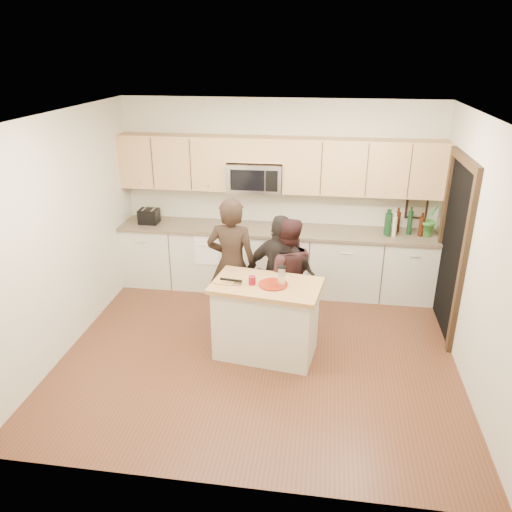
# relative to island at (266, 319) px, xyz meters

# --- Properties ---
(floor) EXTENTS (4.50, 4.50, 0.00)m
(floor) POSITION_rel_island_xyz_m (-0.08, 0.03, -0.45)
(floor) COLOR #59321E
(floor) RESTS_ON ground
(room_shell) EXTENTS (4.52, 4.02, 2.71)m
(room_shell) POSITION_rel_island_xyz_m (-0.08, 0.03, 1.28)
(room_shell) COLOR beige
(room_shell) RESTS_ON ground
(back_cabinetry) EXTENTS (4.50, 0.66, 0.94)m
(back_cabinetry) POSITION_rel_island_xyz_m (-0.08, 1.72, 0.02)
(back_cabinetry) COLOR beige
(back_cabinetry) RESTS_ON ground
(upper_cabinetry) EXTENTS (4.50, 0.33, 0.75)m
(upper_cabinetry) POSITION_rel_island_xyz_m (-0.05, 1.86, 1.39)
(upper_cabinetry) COLOR tan
(upper_cabinetry) RESTS_ON ground
(microwave) EXTENTS (0.76, 0.41, 0.40)m
(microwave) POSITION_rel_island_xyz_m (-0.39, 1.83, 1.20)
(microwave) COLOR silver
(microwave) RESTS_ON ground
(doorway) EXTENTS (0.06, 1.25, 2.20)m
(doorway) POSITION_rel_island_xyz_m (2.15, 0.93, 0.70)
(doorway) COLOR black
(doorway) RESTS_ON ground
(framed_picture) EXTENTS (0.30, 0.03, 0.38)m
(framed_picture) POSITION_rel_island_xyz_m (1.87, 2.01, 0.83)
(framed_picture) COLOR black
(framed_picture) RESTS_ON ground
(dish_towel) EXTENTS (0.34, 0.60, 0.48)m
(dish_towel) POSITION_rel_island_xyz_m (-1.03, 1.53, 0.35)
(dish_towel) COLOR white
(dish_towel) RESTS_ON ground
(island) EXTENTS (1.29, 0.86, 0.90)m
(island) POSITION_rel_island_xyz_m (0.00, 0.00, 0.00)
(island) COLOR beige
(island) RESTS_ON ground
(red_plate) EXTENTS (0.32, 0.32, 0.02)m
(red_plate) POSITION_rel_island_xyz_m (0.08, -0.02, 0.45)
(red_plate) COLOR maroon
(red_plate) RESTS_ON island
(box_grater) EXTENTS (0.09, 0.06, 0.23)m
(box_grater) POSITION_rel_island_xyz_m (0.17, -0.05, 0.58)
(box_grater) COLOR silver
(box_grater) RESTS_ON red_plate
(drink_glass) EXTENTS (0.08, 0.08, 0.10)m
(drink_glass) POSITION_rel_island_xyz_m (-0.16, -0.04, 0.49)
(drink_glass) COLOR maroon
(drink_glass) RESTS_ON island
(cutting_board) EXTENTS (0.26, 0.21, 0.02)m
(cutting_board) POSITION_rel_island_xyz_m (-0.47, -0.02, 0.45)
(cutting_board) COLOR #AE8348
(cutting_board) RESTS_ON island
(tongs) EXTENTS (0.26, 0.06, 0.02)m
(tongs) POSITION_rel_island_xyz_m (-0.40, -0.02, 0.47)
(tongs) COLOR black
(tongs) RESTS_ON cutting_board
(knife) EXTENTS (0.21, 0.05, 0.01)m
(knife) POSITION_rel_island_xyz_m (-0.36, -0.08, 0.46)
(knife) COLOR silver
(knife) RESTS_ON cutting_board
(toaster) EXTENTS (0.28, 0.23, 0.21)m
(toaster) POSITION_rel_island_xyz_m (-1.95, 1.70, 0.59)
(toaster) COLOR black
(toaster) RESTS_ON back_cabinetry
(bottle_cluster) EXTENTS (0.53, 0.27, 0.39)m
(bottle_cluster) POSITION_rel_island_xyz_m (1.63, 1.71, 0.66)
(bottle_cluster) COLOR black
(bottle_cluster) RESTS_ON back_cabinetry
(orchid) EXTENTS (0.33, 0.32, 0.47)m
(orchid) POSITION_rel_island_xyz_m (2.02, 1.75, 0.72)
(orchid) COLOR #3A7F32
(orchid) RESTS_ON back_cabinetry
(woman_left) EXTENTS (0.65, 0.45, 1.71)m
(woman_left) POSITION_rel_island_xyz_m (-0.50, 0.55, 0.40)
(woman_left) COLOR black
(woman_left) RESTS_ON ground
(woman_center) EXTENTS (0.82, 0.69, 1.49)m
(woman_center) POSITION_rel_island_xyz_m (0.17, 0.55, 0.29)
(woman_center) COLOR black
(woman_center) RESTS_ON ground
(woman_right) EXTENTS (0.95, 0.55, 1.52)m
(woman_right) POSITION_rel_island_xyz_m (0.11, 0.55, 0.30)
(woman_right) COLOR black
(woman_right) RESTS_ON ground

